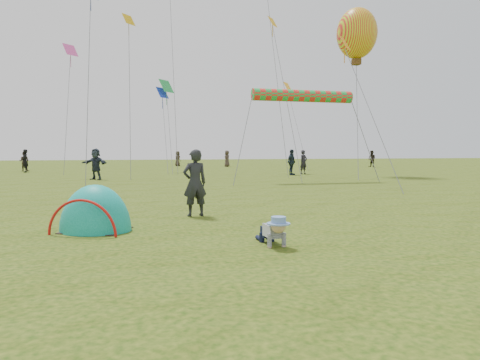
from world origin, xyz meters
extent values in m
plane|color=#143508|center=(0.00, 0.00, 0.00)|extent=(140.00, 140.00, 0.00)
ellipsoid|color=#038472|center=(-3.24, 1.56, 0.00)|extent=(1.88, 1.74, 1.95)
imported|color=black|center=(-0.94, 3.05, 0.86)|extent=(0.69, 0.51, 1.71)
imported|color=black|center=(-10.54, 27.85, 0.88)|extent=(0.59, 0.73, 1.76)
imported|color=#362C21|center=(2.06, 37.94, 0.80)|extent=(0.89, 0.93, 1.60)
imported|color=#242D3A|center=(-4.59, 18.09, 0.90)|extent=(1.68, 1.36, 1.80)
imported|color=black|center=(9.21, 20.46, 0.85)|extent=(0.73, 0.62, 1.70)
imported|color=black|center=(20.77, 30.68, 0.83)|extent=(0.84, 0.96, 1.66)
imported|color=#1D2B35|center=(7.95, 19.55, 0.88)|extent=(1.04, 1.02, 1.75)
imported|color=#3D3129|center=(6.79, 34.94, 0.84)|extent=(0.53, 0.82, 1.67)
imported|color=#352824|center=(-11.04, 29.79, 0.79)|extent=(0.83, 0.68, 1.58)
cylinder|color=red|center=(6.46, 14.00, 4.61)|extent=(5.64, 0.64, 0.64)
plane|color=#F7A71F|center=(11.44, 29.85, 7.52)|extent=(1.07, 1.07, 0.87)
plane|color=orange|center=(7.62, 11.56, 6.92)|extent=(0.83, 0.83, 0.68)
plane|color=#1D8E40|center=(0.18, 27.36, 6.84)|extent=(1.28, 1.28, 1.05)
plane|color=#CF980B|center=(-2.64, 22.03, 10.32)|extent=(0.89, 0.89, 0.73)
plane|color=gold|center=(5.92, 17.62, 9.52)|extent=(0.76, 0.76, 0.62)
plane|color=#1730BF|center=(-0.15, 27.30, 6.29)|extent=(1.07, 1.07, 0.88)
plane|color=#DF449A|center=(-7.13, 28.34, 9.51)|extent=(1.14, 1.14, 0.93)
camera|label=1|loc=(-2.44, -7.81, 1.69)|focal=32.00mm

